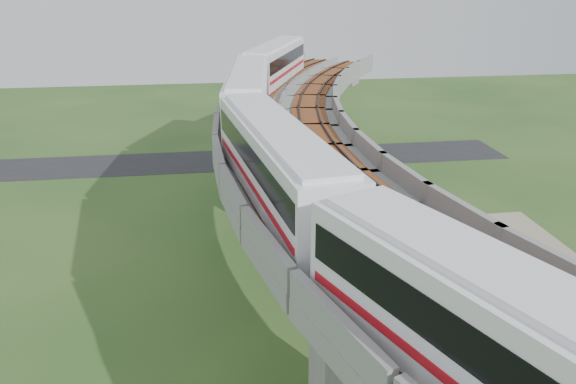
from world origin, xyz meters
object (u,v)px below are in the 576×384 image
(car_red, at_px, (511,314))
(car_dark, at_px, (435,265))
(car_white, at_px, (446,301))
(metro_train, at_px, (297,122))

(car_red, relative_size, car_dark, 0.77)
(car_white, distance_m, car_dark, 5.05)
(metro_train, xyz_separation_m, car_dark, (10.66, 2.99, -11.68))
(metro_train, bearing_deg, car_white, -11.43)
(car_white, xyz_separation_m, car_dark, (1.23, 4.90, -0.10))
(car_white, bearing_deg, car_dark, 75.66)
(car_white, relative_size, car_red, 1.28)
(metro_train, xyz_separation_m, car_white, (9.43, -1.91, -11.59))
(metro_train, height_order, car_red, metro_train)
(metro_train, distance_m, car_white, 15.06)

